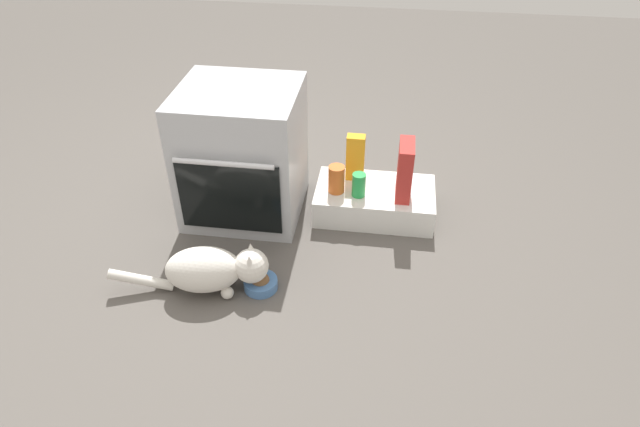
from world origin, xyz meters
The scene contains 9 objects.
ground centered at (0.00, 0.00, 0.00)m, with size 8.00×8.00×0.00m, color #56514C.
oven centered at (0.01, 0.41, 0.32)m, with size 0.56×0.57×0.65m.
pantry_cabinet centered at (0.66, 0.46, 0.07)m, with size 0.59×0.35×0.15m, color white.
food_bowl centered at (0.21, -0.15, 0.03)m, with size 0.15×0.15×0.08m.
cat centered at (0.01, -0.19, 0.11)m, with size 0.68×0.25×0.22m.
cereal_box centered at (0.79, 0.43, 0.29)m, with size 0.07×0.18×0.28m, color #B72D28.
juice_carton centered at (0.55, 0.55, 0.27)m, with size 0.09×0.06×0.24m, color orange.
soda_can centered at (0.58, 0.39, 0.21)m, with size 0.07×0.07×0.12m, color green.
sauce_jar centered at (0.47, 0.42, 0.22)m, with size 0.08×0.08×0.14m, color #D16023.
Camera 1 is at (0.70, -1.81, 1.68)m, focal length 30.82 mm.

